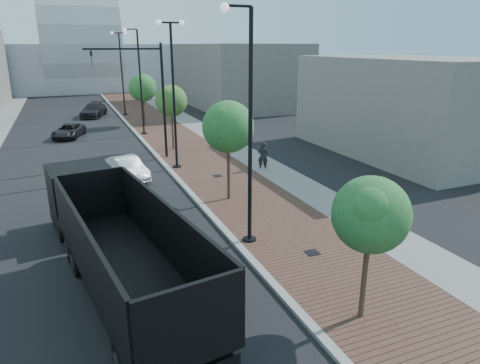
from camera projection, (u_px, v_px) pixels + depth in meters
name	position (u px, v px, depth m)	size (l,w,h in m)	color
sidewalk	(161.00, 122.00, 45.03)	(7.00, 140.00, 0.12)	#4C2D23
concrete_strip	(186.00, 120.00, 46.01)	(2.40, 140.00, 0.13)	slate
curb	(128.00, 124.00, 43.75)	(0.30, 140.00, 0.14)	gray
dump_truck	(100.00, 227.00, 15.61)	(4.31, 13.55, 3.37)	black
white_sedan	(127.00, 168.00, 25.91)	(1.40, 4.01, 1.32)	silver
dark_car_mid	(69.00, 131.00, 37.45)	(1.99, 4.31, 1.20)	black
dark_car_far	(94.00, 110.00, 48.39)	(2.12, 5.22, 1.52)	black
pedestrian	(263.00, 156.00, 27.55)	(0.69, 0.45, 1.88)	black
streetlight_1	(248.00, 140.00, 16.23)	(1.44, 0.56, 9.21)	black
streetlight_2	(174.00, 95.00, 26.68)	(1.72, 0.56, 9.28)	black
streetlight_3	(140.00, 87.00, 37.34)	(1.44, 0.56, 9.21)	black
streetlight_4	(122.00, 73.00, 47.78)	(1.72, 0.56, 9.28)	black
traffic_mast	(150.00, 89.00, 28.94)	(5.09, 0.20, 8.00)	black
tree_0	(372.00, 215.00, 11.70)	(2.25, 2.18, 4.46)	#382619
tree_1	(229.00, 127.00, 21.20)	(2.63, 2.62, 5.24)	#382619
tree_2	(172.00, 101.00, 31.78)	(2.44, 2.40, 5.05)	#382619
tree_3	(143.00, 88.00, 42.36)	(2.74, 2.74, 5.14)	#382619
convention_center	(80.00, 55.00, 80.76)	(50.00, 30.00, 50.00)	#A1A5AB
commercial_block_ne	(235.00, 75.00, 57.15)	(12.00, 22.00, 8.00)	#635F59
commercial_block_e	(409.00, 106.00, 31.65)	(10.00, 16.00, 7.00)	slate
utility_cover_1	(312.00, 253.00, 16.47)	(0.50, 0.50, 0.02)	black
utility_cover_2	(218.00, 176.00, 26.14)	(0.50, 0.50, 0.02)	black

